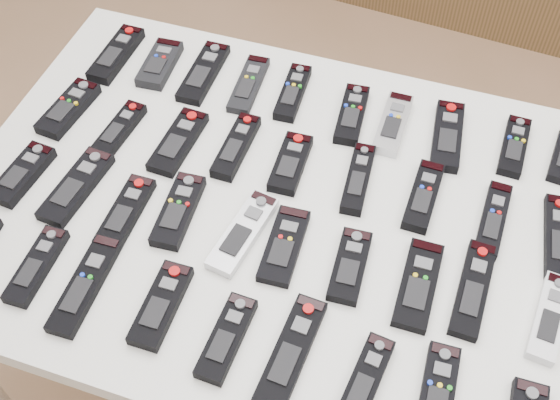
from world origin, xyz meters
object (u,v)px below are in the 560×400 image
(remote_17, at_px, (493,220))
(remote_30, at_px, (37,266))
(remote_32, at_px, (161,305))
(remote_33, at_px, (227,338))
(remote_6, at_px, (393,124))
(remote_11, at_px, (119,130))
(remote_13, at_px, (236,146))
(remote_26, at_px, (418,285))
(remote_25, at_px, (350,266))
(remote_5, at_px, (352,115))
(remote_34, at_px, (291,352))
(table, at_px, (280,224))
(remote_15, at_px, (358,179))
(remote_18, at_px, (558,237))
(remote_22, at_px, (178,211))
(remote_20, at_px, (76,186))
(remote_31, at_px, (85,285))
(remote_19, at_px, (22,174))
(remote_28, at_px, (550,317))
(remote_1, at_px, (160,64))
(remote_7, at_px, (447,136))
(remote_24, at_px, (284,246))
(remote_27, at_px, (473,289))
(remote_12, at_px, (178,142))
(remote_3, at_px, (249,85))
(remote_10, at_px, (68,108))
(remote_2, at_px, (204,73))
(remote_0, at_px, (116,54))
(remote_4, at_px, (293,93))
(remote_8, at_px, (514,146))
(remote_21, at_px, (126,212))
(remote_35, at_px, (365,382))
(remote_36, at_px, (437,394))
(remote_16, at_px, (423,196))

(remote_17, bearing_deg, remote_30, -152.35)
(remote_32, bearing_deg, remote_33, -10.64)
(remote_6, xyz_separation_m, remote_33, (-0.15, -0.57, 0.00))
(remote_11, bearing_deg, remote_13, 12.42)
(remote_26, bearing_deg, remote_25, 179.82)
(remote_5, bearing_deg, remote_34, -90.17)
(remote_13, bearing_deg, table, -38.94)
(remote_15, relative_size, remote_18, 0.90)
(remote_11, distance_m, remote_22, 0.25)
(remote_30, bearing_deg, remote_32, -1.95)
(remote_20, bearing_deg, remote_34, -16.43)
(remote_31, xyz_separation_m, remote_32, (0.14, 0.00, 0.00))
(remote_19, distance_m, remote_28, 1.02)
(remote_26, bearing_deg, remote_13, 153.53)
(remote_1, relative_size, remote_7, 0.81)
(remote_18, bearing_deg, remote_26, -146.18)
(remote_26, relative_size, remote_30, 1.11)
(remote_17, xyz_separation_m, remote_24, (-0.35, -0.18, -0.00))
(remote_7, xyz_separation_m, remote_25, (-0.11, -0.37, -0.00))
(remote_27, height_order, remote_30, remote_30)
(remote_12, relative_size, remote_32, 1.07)
(remote_5, xyz_separation_m, remote_25, (0.09, -0.37, -0.00))
(remote_3, distance_m, remote_10, 0.39)
(remote_2, xyz_separation_m, remote_32, (0.16, -0.57, 0.00))
(remote_13, distance_m, remote_26, 0.46)
(remote_25, distance_m, remote_32, 0.34)
(remote_0, height_order, remote_5, same)
(remote_30, bearing_deg, remote_11, 90.41)
(remote_24, relative_size, remote_31, 0.82)
(remote_4, distance_m, remote_28, 0.70)
(remote_17, height_order, remote_34, same)
(table, xyz_separation_m, remote_30, (-0.37, -0.27, 0.07))
(remote_12, relative_size, remote_25, 1.17)
(remote_8, xyz_separation_m, remote_13, (-0.54, -0.18, 0.00))
(remote_24, bearing_deg, remote_10, 157.99)
(remote_19, xyz_separation_m, remote_21, (0.23, -0.02, -0.00))
(remote_2, distance_m, remote_30, 0.57)
(remote_4, height_order, remote_28, remote_4)
(table, height_order, remote_35, remote_35)
(remote_19, relative_size, remote_35, 0.93)
(remote_27, bearing_deg, remote_36, -94.50)
(remote_16, bearing_deg, remote_2, 161.74)
(remote_19, bearing_deg, remote_33, -16.82)
(remote_10, bearing_deg, remote_27, -5.13)
(remote_2, xyz_separation_m, remote_18, (0.79, -0.21, -0.00))
(remote_16, distance_m, remote_26, 0.20)
(table, distance_m, remote_36, 0.46)
(remote_8, height_order, remote_35, remote_35)
(remote_0, distance_m, remote_25, 0.76)
(remote_26, bearing_deg, remote_32, -156.78)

